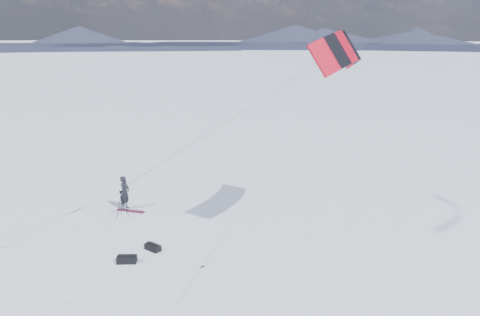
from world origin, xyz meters
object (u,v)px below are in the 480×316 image
Objects in this scene: tripod at (121,200)px; gear_bag_b at (153,247)px; gear_bag_a at (127,259)px; snowkiter at (126,209)px; snowboard at (131,211)px.

tripod reaches higher than gear_bag_b.
gear_bag_a is at bearing -65.85° from tripod.
snowkiter is 2.43× the size of gear_bag_b.
tripod is 4.74m from gear_bag_b.
snowkiter reaches higher than gear_bag_b.
snowkiter is at bearing 150.68° from snowboard.
gear_bag_b is at bearing -50.34° from snowboard.
snowboard is 6.13m from gear_bag_a.
snowkiter is 1.31× the size of tripod.
snowkiter is at bearing 102.00° from gear_bag_a.
tripod reaches higher than gear_bag_a.
snowkiter is 1.48m from tripod.
snowboard is 2.05× the size of gear_bag_b.
gear_bag_b is at bearing 51.66° from gear_bag_a.
snowkiter reaches higher than gear_bag_a.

